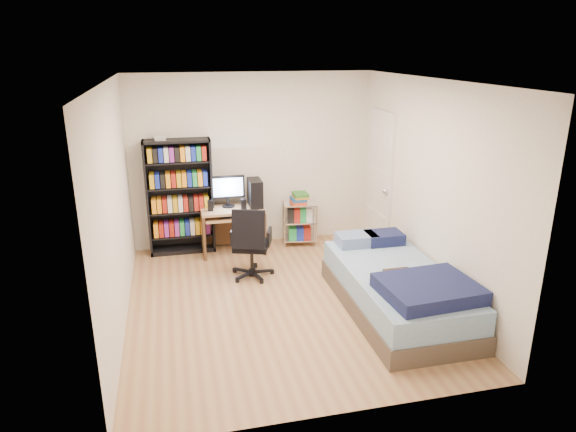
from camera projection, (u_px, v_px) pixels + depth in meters
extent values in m
cube|color=tan|center=(283.00, 302.00, 6.01)|extent=(3.50, 4.00, 0.04)
cube|color=silver|center=(282.00, 79.00, 5.21)|extent=(3.50, 4.00, 0.04)
cube|color=white|center=(252.00, 160.00, 7.47)|extent=(3.50, 0.04, 2.50)
cube|color=white|center=(342.00, 275.00, 3.74)|extent=(3.50, 0.04, 2.50)
cube|color=white|center=(113.00, 210.00, 5.23)|extent=(0.04, 4.00, 2.50)
cube|color=white|center=(430.00, 189.00, 5.99)|extent=(0.04, 4.00, 2.50)
cube|color=black|center=(180.00, 197.00, 7.22)|extent=(0.92, 0.31, 1.63)
cube|color=black|center=(183.00, 234.00, 7.39)|extent=(0.85, 0.28, 0.02)
cube|color=#A32015|center=(182.00, 227.00, 7.35)|extent=(0.79, 0.24, 0.19)
cube|color=black|center=(181.00, 211.00, 7.28)|extent=(0.85, 0.28, 0.02)
cube|color=#182BA8|center=(180.00, 203.00, 7.23)|extent=(0.79, 0.24, 0.19)
cube|color=black|center=(179.00, 187.00, 7.17)|extent=(0.85, 0.28, 0.02)
cube|color=gold|center=(179.00, 179.00, 7.12)|extent=(0.79, 0.24, 0.19)
cube|color=black|center=(177.00, 162.00, 7.05)|extent=(0.85, 0.28, 0.02)
cube|color=green|center=(177.00, 153.00, 7.01)|extent=(0.79, 0.24, 0.19)
cube|color=silver|center=(160.00, 138.00, 6.90)|extent=(0.14, 0.13, 0.07)
cube|color=tan|center=(232.00, 210.00, 7.23)|extent=(0.88, 0.49, 0.04)
cube|color=#39291F|center=(203.00, 234.00, 7.24)|extent=(0.04, 0.49, 0.63)
cube|color=#39291F|center=(262.00, 229.00, 7.42)|extent=(0.04, 0.49, 0.63)
cube|color=#39291F|center=(231.00, 225.00, 7.53)|extent=(0.85, 0.03, 0.57)
cube|color=tan|center=(233.00, 217.00, 7.19)|extent=(0.79, 0.40, 0.02)
cube|color=black|center=(233.00, 216.00, 7.17)|extent=(0.39, 0.13, 0.02)
cube|color=black|center=(228.00, 187.00, 7.21)|extent=(0.48, 0.04, 0.32)
cube|color=#C8E1FB|center=(228.00, 187.00, 7.19)|extent=(0.42, 0.01, 0.26)
cube|color=black|center=(255.00, 193.00, 7.27)|extent=(0.18, 0.37, 0.39)
cube|color=black|center=(210.00, 206.00, 7.09)|extent=(0.07, 0.07, 0.15)
cube|color=black|center=(244.00, 204.00, 7.15)|extent=(0.07, 0.07, 0.15)
cylinder|color=black|center=(252.00, 259.00, 6.59)|extent=(0.04, 0.04, 0.34)
cube|color=black|center=(252.00, 245.00, 6.53)|extent=(0.54, 0.54, 0.07)
cube|color=black|center=(248.00, 230.00, 6.26)|extent=(0.43, 0.25, 0.49)
cube|color=black|center=(233.00, 235.00, 6.51)|extent=(0.12, 0.26, 0.19)
cube|color=black|center=(269.00, 237.00, 6.47)|extent=(0.12, 0.26, 0.19)
cylinder|color=silver|center=(285.00, 228.00, 7.47)|extent=(0.02, 0.02, 0.65)
cylinder|color=silver|center=(317.00, 227.00, 7.49)|extent=(0.02, 0.02, 0.65)
cylinder|color=silver|center=(283.00, 220.00, 7.78)|extent=(0.02, 0.02, 0.65)
cylinder|color=silver|center=(314.00, 220.00, 7.81)|extent=(0.02, 0.02, 0.65)
cube|color=silver|center=(300.00, 238.00, 7.71)|extent=(0.52, 0.40, 0.02)
cube|color=silver|center=(300.00, 221.00, 7.62)|extent=(0.52, 0.40, 0.02)
cube|color=silver|center=(300.00, 203.00, 7.54)|extent=(0.52, 0.40, 0.02)
cube|color=red|center=(300.00, 198.00, 7.51)|extent=(0.24, 0.29, 0.15)
cube|color=#4E433A|center=(395.00, 301.00, 5.76)|extent=(1.08, 2.16, 0.22)
cube|color=#8EB2D4|center=(397.00, 282.00, 5.69)|extent=(1.04, 2.12, 0.26)
cube|color=#151B43|center=(428.00, 289.00, 5.09)|extent=(0.97, 0.82, 0.15)
cube|color=#87A2C0|center=(357.00, 239.00, 6.39)|extent=(0.49, 0.32, 0.14)
cube|color=#151B43|center=(384.00, 238.00, 6.44)|extent=(0.45, 0.32, 0.14)
cube|color=#452C16|center=(400.00, 273.00, 5.59)|extent=(0.30, 0.24, 0.02)
cube|color=silver|center=(380.00, 182.00, 7.31)|extent=(0.05, 0.80, 2.00)
sphere|color=silver|center=(385.00, 191.00, 7.01)|extent=(0.08, 0.08, 0.08)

